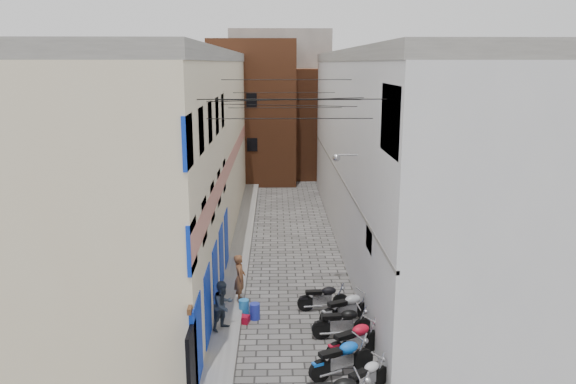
{
  "coord_description": "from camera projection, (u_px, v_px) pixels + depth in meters",
  "views": [
    {
      "loc": [
        -0.46,
        -12.88,
        8.44
      ],
      "look_at": [
        0.09,
        10.65,
        3.0
      ],
      "focal_mm": 35.0,
      "sensor_mm": 36.0,
      "label": 1
    }
  ],
  "objects": [
    {
      "name": "plinth",
      "position": [
        242.0,
        239.0,
        27.05
      ],
      "size": [
        0.9,
        26.0,
        0.25
      ],
      "primitive_type": "cube",
      "color": "slate",
      "rests_on": "ground"
    },
    {
      "name": "building_left",
      "position": [
        177.0,
        150.0,
        25.94
      ],
      "size": [
        5.1,
        27.0,
        9.0
      ],
      "color": "beige",
      "rests_on": "ground"
    },
    {
      "name": "building_right",
      "position": [
        392.0,
        149.0,
        26.22
      ],
      "size": [
        5.94,
        26.0,
        9.0
      ],
      "color": "silver",
      "rests_on": "ground"
    },
    {
      "name": "building_far_brick_left",
      "position": [
        253.0,
        111.0,
        40.56
      ],
      "size": [
        6.0,
        6.0,
        10.0
      ],
      "primitive_type": "cube",
      "color": "brown",
      "rests_on": "ground"
    },
    {
      "name": "building_far_brick_right",
      "position": [
        320.0,
        122.0,
        42.85
      ],
      "size": [
        5.0,
        6.0,
        8.0
      ],
      "primitive_type": "cube",
      "color": "brown",
      "rests_on": "ground"
    },
    {
      "name": "building_far_concrete",
      "position": [
        280.0,
        99.0,
        46.34
      ],
      "size": [
        8.0,
        5.0,
        11.0
      ],
      "primitive_type": "cube",
      "color": "slate",
      "rests_on": "ground"
    },
    {
      "name": "far_shopfront",
      "position": [
        282.0,
        170.0,
        38.73
      ],
      "size": [
        2.0,
        0.3,
        2.4
      ],
      "primitive_type": "cube",
      "color": "black",
      "rests_on": "ground"
    },
    {
      "name": "overhead_wires",
      "position": [
        287.0,
        100.0,
        20.3
      ],
      "size": [
        5.8,
        13.02,
        1.32
      ],
      "color": "black",
      "rests_on": "ground"
    },
    {
      "name": "motorcycle_b",
      "position": [
        367.0,
        375.0,
        14.61
      ],
      "size": [
        1.67,
        1.44,
        0.98
      ],
      "primitive_type": null,
      "rotation": [
        0.0,
        0.0,
        -0.92
      ],
      "color": "#AFADB2",
      "rests_on": "ground"
    },
    {
      "name": "motorcycle_c",
      "position": [
        342.0,
        356.0,
        15.38
      ],
      "size": [
        2.09,
        1.43,
        1.17
      ],
      "primitive_type": null,
      "rotation": [
        0.0,
        0.0,
        -1.13
      ],
      "color": "blue",
      "rests_on": "ground"
    },
    {
      "name": "motorcycle_d",
      "position": [
        355.0,
        338.0,
        16.4
      ],
      "size": [
        2.06,
        1.56,
        1.16
      ],
      "primitive_type": null,
      "rotation": [
        0.0,
        0.0,
        -1.04
      ],
      "color": "red",
      "rests_on": "ground"
    },
    {
      "name": "motorcycle_e",
      "position": [
        343.0,
        321.0,
        17.51
      ],
      "size": [
        2.0,
        0.79,
        1.13
      ],
      "primitive_type": null,
      "rotation": [
        0.0,
        0.0,
        -1.48
      ],
      "color": "black",
      "rests_on": "ground"
    },
    {
      "name": "motorcycle_f",
      "position": [
        347.0,
        307.0,
        18.51
      ],
      "size": [
        2.1,
        1.38,
        1.16
      ],
      "primitive_type": null,
      "rotation": [
        0.0,
        0.0,
        -1.16
      ],
      "color": "#A4A5A8",
      "rests_on": "ground"
    },
    {
      "name": "motorcycle_g",
      "position": [
        323.0,
        296.0,
        19.47
      ],
      "size": [
        1.86,
        0.74,
        1.05
      ],
      "primitive_type": null,
      "rotation": [
        0.0,
        0.0,
        -1.48
      ],
      "color": "black",
      "rests_on": "ground"
    },
    {
      "name": "person_a",
      "position": [
        240.0,
        278.0,
        19.61
      ],
      "size": [
        0.44,
        0.64,
        1.69
      ],
      "primitive_type": "imported",
      "rotation": [
        0.0,
        0.0,
        1.63
      ],
      "color": "brown",
      "rests_on": "plinth"
    },
    {
      "name": "person_b",
      "position": [
        223.0,
        305.0,
        17.51
      ],
      "size": [
        0.96,
        0.97,
        1.58
      ],
      "primitive_type": "imported",
      "rotation": [
        0.0,
        0.0,
        0.86
      ],
      "color": "#2D3744",
      "rests_on": "plinth"
    },
    {
      "name": "water_jug_near",
      "position": [
        255.0,
        311.0,
        18.87
      ],
      "size": [
        0.4,
        0.4,
        0.55
      ],
      "primitive_type": "cylinder",
      "rotation": [
        0.0,
        0.0,
        -0.16
      ],
      "color": "#222FAA",
      "rests_on": "ground"
    },
    {
      "name": "water_jug_far",
      "position": [
        244.0,
        307.0,
        19.16
      ],
      "size": [
        0.45,
        0.45,
        0.55
      ],
      "primitive_type": "cylinder",
      "rotation": [
        0.0,
        0.0,
        0.35
      ],
      "color": "#2983D1",
      "rests_on": "ground"
    },
    {
      "name": "red_crate",
      "position": [
        243.0,
        319.0,
        18.62
      ],
      "size": [
        0.46,
        0.4,
        0.25
      ],
      "primitive_type": "cube",
      "rotation": [
        0.0,
        0.0,
        -0.28
      ],
      "color": "maroon",
      "rests_on": "ground"
    }
  ]
}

